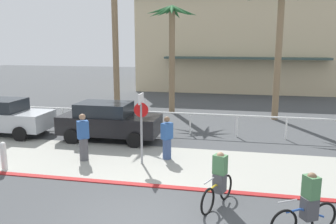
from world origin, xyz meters
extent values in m
plane|color=#424447|center=(0.00, 10.00, 0.00)|extent=(80.00, 80.00, 0.00)
cube|color=#9E9E93|center=(0.00, 4.20, 0.01)|extent=(44.00, 4.00, 0.02)
cube|color=maroon|center=(0.00, 2.20, 0.01)|extent=(44.00, 0.24, 0.03)
cube|color=beige|center=(2.50, 27.43, 3.96)|extent=(18.46, 10.87, 7.93)
cube|color=#384C47|center=(2.50, 21.50, 3.00)|extent=(12.92, 1.20, 0.16)
cylinder|color=white|center=(0.00, 8.50, 1.00)|extent=(26.06, 0.08, 0.08)
cylinder|color=white|center=(-8.69, 8.50, 0.50)|extent=(0.08, 0.08, 1.00)
cylinder|color=white|center=(-6.51, 8.50, 0.50)|extent=(0.08, 0.08, 1.00)
cylinder|color=white|center=(-4.34, 8.50, 0.50)|extent=(0.08, 0.08, 1.00)
cylinder|color=white|center=(-2.17, 8.50, 0.50)|extent=(0.08, 0.08, 1.00)
cylinder|color=white|center=(0.00, 8.50, 0.50)|extent=(0.08, 0.08, 1.00)
cylinder|color=white|center=(2.17, 8.50, 0.50)|extent=(0.08, 0.08, 1.00)
cylinder|color=white|center=(4.34, 8.50, 0.50)|extent=(0.08, 0.08, 1.00)
cylinder|color=gray|center=(-1.12, 4.09, 1.10)|extent=(0.08, 0.08, 2.20)
cube|color=white|center=(-1.12, 4.09, 2.38)|extent=(0.04, 0.56, 0.36)
cylinder|color=red|center=(-1.12, 4.09, 1.98)|extent=(0.52, 0.03, 0.52)
cylinder|color=white|center=(-5.56, 2.52, 0.42)|extent=(0.20, 0.20, 0.85)
sphere|color=white|center=(-5.56, 2.52, 0.90)|extent=(0.20, 0.20, 0.20)
cylinder|color=#846B4C|center=(-5.09, 12.64, 4.48)|extent=(0.36, 0.36, 8.95)
cylinder|color=#846B4C|center=(-1.90, 13.74, 3.14)|extent=(0.36, 0.36, 6.27)
cone|color=#235B2D|center=(-1.16, 13.74, 6.04)|extent=(1.58, 0.32, 0.77)
cone|color=#235B2D|center=(-1.34, 14.21, 6.08)|extent=(1.38, 1.23, 0.70)
cone|color=#235B2D|center=(-1.78, 14.43, 6.01)|extent=(0.58, 1.53, 0.84)
cone|color=#235B2D|center=(-2.21, 14.27, 6.12)|extent=(0.92, 1.28, 0.62)
cone|color=#235B2D|center=(-2.76, 14.05, 6.14)|extent=(1.86, 0.94, 0.58)
cone|color=#235B2D|center=(-2.53, 13.51, 6.01)|extent=(1.48, 0.80, 0.83)
cone|color=#235B2D|center=(-2.22, 13.20, 6.01)|extent=(0.97, 1.36, 0.83)
cone|color=#235B2D|center=(-1.78, 13.07, 6.05)|extent=(0.57, 1.49, 0.76)
cone|color=#235B2D|center=(-1.32, 13.25, 6.02)|extent=(1.45, 1.29, 0.80)
cylinder|color=#846B4C|center=(4.22, 12.75, 3.46)|extent=(0.36, 0.36, 6.93)
cube|color=#B2B7BC|center=(-8.58, 6.72, 0.73)|extent=(4.40, 1.80, 0.80)
cylinder|color=black|center=(-7.17, 7.62, 0.33)|extent=(0.66, 0.22, 0.66)
cylinder|color=black|center=(-7.17, 5.82, 0.33)|extent=(0.66, 0.22, 0.66)
cube|color=black|center=(-3.34, 6.80, 0.73)|extent=(4.40, 1.80, 0.80)
cube|color=#1E2328|center=(-3.59, 6.80, 1.41)|extent=(2.29, 1.58, 0.56)
cylinder|color=black|center=(-1.94, 7.70, 0.33)|extent=(0.66, 0.22, 0.66)
cylinder|color=black|center=(-1.94, 5.90, 0.33)|extent=(0.66, 0.22, 0.66)
cylinder|color=black|center=(-4.75, 7.70, 0.33)|extent=(0.66, 0.22, 0.66)
cylinder|color=black|center=(-4.75, 5.90, 0.33)|extent=(0.66, 0.22, 0.66)
torus|color=black|center=(3.33, -0.02, 0.33)|extent=(0.65, 0.41, 0.72)
torus|color=black|center=(4.28, 0.53, 0.33)|extent=(0.65, 0.41, 0.72)
cylinder|color=#2851A8|center=(3.99, 0.36, 0.48)|extent=(0.62, 0.39, 0.35)
cylinder|color=#2851A8|center=(3.54, 0.10, 0.62)|extent=(0.36, 0.24, 0.07)
cylinder|color=#2851A8|center=(3.91, 0.32, 0.55)|extent=(0.05, 0.05, 0.44)
cylinder|color=silver|center=(3.37, 0.00, 0.88)|extent=(0.45, 0.28, 0.04)
cube|color=#4C4C51|center=(3.91, 0.32, 0.61)|extent=(0.42, 0.40, 0.52)
cube|color=#4C7F51|center=(3.91, 0.32, 1.13)|extent=(0.40, 0.42, 0.52)
sphere|color=brown|center=(3.91, 0.32, 1.36)|extent=(0.22, 0.22, 0.22)
torus|color=black|center=(1.56, 0.78, 0.33)|extent=(0.33, 0.69, 0.72)
torus|color=black|center=(1.97, 1.80, 0.33)|extent=(0.33, 0.69, 0.72)
cylinder|color=gold|center=(1.85, 1.49, 0.48)|extent=(0.31, 0.66, 0.35)
cylinder|color=gold|center=(1.65, 1.00, 0.62)|extent=(0.19, 0.37, 0.07)
cylinder|color=gold|center=(1.81, 1.40, 0.55)|extent=(0.05, 0.05, 0.44)
cylinder|color=silver|center=(1.57, 0.82, 0.88)|extent=(0.22, 0.48, 0.04)
cube|color=#4C4C51|center=(1.81, 1.40, 0.61)|extent=(0.38, 0.40, 0.52)
cube|color=#4C7F51|center=(1.81, 1.40, 1.13)|extent=(0.41, 0.37, 0.52)
sphere|color=#9E7556|center=(1.81, 1.40, 1.36)|extent=(0.22, 0.22, 0.22)
cylinder|color=#4C4C51|center=(-3.31, 3.99, 0.42)|extent=(0.45, 0.45, 0.85)
cube|color=#2D5699|center=(-3.31, 3.99, 1.18)|extent=(0.48, 0.45, 0.66)
sphere|color=#9E7556|center=(-3.31, 3.99, 1.65)|extent=(0.23, 0.23, 0.23)
cylinder|color=#384C7A|center=(-0.34, 4.76, 0.39)|extent=(0.45, 0.45, 0.79)
cube|color=#2D5699|center=(-0.34, 4.76, 1.09)|extent=(0.45, 0.48, 0.61)
sphere|color=brown|center=(-0.34, 4.76, 1.53)|extent=(0.22, 0.22, 0.22)
camera|label=1|loc=(2.26, -7.68, 4.37)|focal=37.99mm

